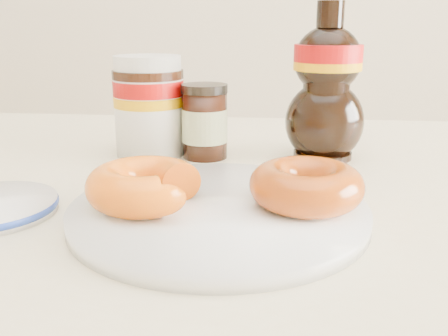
# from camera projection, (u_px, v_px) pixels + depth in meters

# --- Properties ---
(dining_table) EXTENTS (1.40, 0.90, 0.75)m
(dining_table) POSITION_uv_depth(u_px,v_px,m) (229.00, 264.00, 0.56)
(dining_table) COLOR beige
(dining_table) RESTS_ON ground
(plate) EXTENTS (0.28, 0.28, 0.01)m
(plate) POSITION_uv_depth(u_px,v_px,m) (219.00, 210.00, 0.48)
(plate) COLOR white
(plate) RESTS_ON dining_table
(donut_bitten) EXTENTS (0.14, 0.14, 0.04)m
(donut_bitten) POSITION_uv_depth(u_px,v_px,m) (144.00, 185.00, 0.47)
(donut_bitten) COLOR orange
(donut_bitten) RESTS_ON plate
(donut_whole) EXTENTS (0.11, 0.11, 0.04)m
(donut_whole) POSITION_uv_depth(u_px,v_px,m) (306.00, 185.00, 0.47)
(donut_whole) COLOR #9C400A
(donut_whole) RESTS_ON plate
(nutella_jar) EXTENTS (0.10, 0.10, 0.14)m
(nutella_jar) POSITION_uv_depth(u_px,v_px,m) (149.00, 102.00, 0.69)
(nutella_jar) COLOR white
(nutella_jar) RESTS_ON dining_table
(syrup_bottle) EXTENTS (0.13, 0.12, 0.21)m
(syrup_bottle) POSITION_uv_depth(u_px,v_px,m) (326.00, 82.00, 0.66)
(syrup_bottle) COLOR black
(syrup_bottle) RESTS_ON dining_table
(dark_jar) EXTENTS (0.06, 0.06, 0.10)m
(dark_jar) POSITION_uv_depth(u_px,v_px,m) (205.00, 122.00, 0.68)
(dark_jar) COLOR black
(dark_jar) RESTS_ON dining_table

